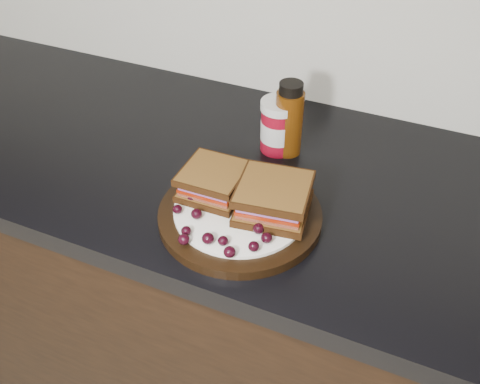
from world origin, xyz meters
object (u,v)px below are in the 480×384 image
object	(u,v)px
plate	(240,215)
sandwich_left	(213,181)
oil_bottle	(289,119)
condiment_jar	(279,126)

from	to	relation	value
plate	sandwich_left	distance (m)	0.07
oil_bottle	plate	bearing A→B (deg)	-91.34
plate	sandwich_left	xyz separation A→B (m)	(-0.06, 0.02, 0.04)
condiment_jar	oil_bottle	distance (m)	0.03
plate	oil_bottle	size ratio (longest dim) A/B	1.84
plate	condiment_jar	xyz separation A→B (m)	(-0.02, 0.22, 0.05)
sandwich_left	condiment_jar	xyz separation A→B (m)	(0.04, 0.20, 0.01)
plate	oil_bottle	world-z (taller)	oil_bottle
sandwich_left	oil_bottle	xyz separation A→B (m)	(0.06, 0.20, 0.03)
condiment_jar	plate	bearing A→B (deg)	-86.09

